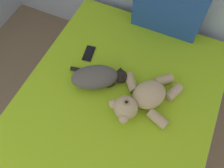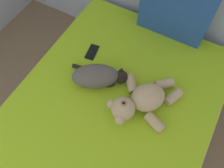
# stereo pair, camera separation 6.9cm
# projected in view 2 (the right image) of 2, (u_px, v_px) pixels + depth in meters

# --- Properties ---
(bed) EXTENTS (1.43, 2.02, 0.52)m
(bed) POSITION_uv_depth(u_px,v_px,m) (108.00, 126.00, 1.87)
(bed) COLOR olive
(bed) RESTS_ON ground_plane
(patterned_cushion) EXTENTS (0.55, 0.14, 0.48)m
(patterned_cushion) POSITION_uv_depth(u_px,v_px,m) (176.00, 10.00, 1.80)
(patterned_cushion) COLOR #264C99
(patterned_cushion) RESTS_ON bed
(cat) EXTENTS (0.44, 0.34, 0.15)m
(cat) POSITION_uv_depth(u_px,v_px,m) (98.00, 76.00, 1.70)
(cat) COLOR #59514C
(cat) RESTS_ON bed
(teddy_bear) EXTENTS (0.44, 0.52, 0.18)m
(teddy_bear) POSITION_uv_depth(u_px,v_px,m) (141.00, 101.00, 1.60)
(teddy_bear) COLOR tan
(teddy_bear) RESTS_ON bed
(cell_phone) EXTENTS (0.10, 0.16, 0.01)m
(cell_phone) POSITION_uv_depth(u_px,v_px,m) (92.00, 52.00, 1.89)
(cell_phone) COLOR black
(cell_phone) RESTS_ON bed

